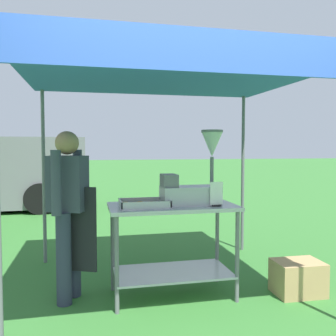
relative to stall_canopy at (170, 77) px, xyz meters
name	(u,v)px	position (x,y,z in m)	size (l,w,h in m)	color
ground_plane	(122,210)	(-0.03, 4.89, -2.14)	(70.00, 70.00, 0.00)	#33702D
stall_canopy	(170,77)	(0.00, 0.00, 0.00)	(2.88, 2.63, 2.22)	slate
donut_cart	(172,231)	(0.00, -0.10, -1.50)	(1.22, 0.64, 0.90)	#B7B7BC
donut_tray	(144,205)	(-0.29, -0.18, -1.22)	(0.46, 0.31, 0.07)	#B7B7BC
donut_fryer	(194,181)	(0.21, -0.13, -1.01)	(0.61, 0.28, 0.73)	#B7B7BC
menu_sign	(216,196)	(0.38, -0.28, -1.14)	(0.13, 0.05, 0.23)	black
vendor	(69,206)	(-0.98, 0.02, -1.24)	(0.46, 0.52, 1.61)	#2D3347
supply_crate	(298,278)	(1.23, -0.33, -1.98)	(0.48, 0.36, 0.33)	tan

